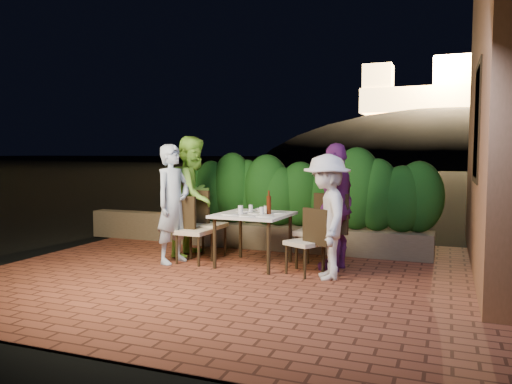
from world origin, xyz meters
The scene contains 31 objects.
ground centered at (0.00, 0.00, -0.02)m, with size 400.00×400.00×0.00m, color black.
terrace_floor centered at (0.00, 0.50, -0.07)m, with size 7.00×6.00×0.15m, color brown.
window_pane centered at (2.82, 1.50, 2.00)m, with size 0.08×1.00×1.40m, color black.
window_frame centered at (2.81, 1.50, 2.00)m, with size 0.06×1.15×1.55m, color black.
planter centered at (0.20, 2.30, 0.20)m, with size 4.20×0.55×0.40m, color brown.
hedge centered at (0.20, 2.30, 0.95)m, with size 4.00×0.70×1.10m, color #134011, non-canonical shape.
parapet centered at (-2.80, 2.30, 0.25)m, with size 2.20×0.30×0.50m, color brown.
hill centered at (2.00, 60.00, -4.00)m, with size 52.00×40.00×22.00m, color black.
fortress centered at (2.00, 60.00, 10.50)m, with size 26.00×8.00×8.00m, color #FFCC7A, non-canonical shape.
dining_table centered at (-0.12, 0.97, 0.38)m, with size 0.99×0.99×0.75m, color white, non-canonical shape.
plate_nw centered at (-0.39, 0.75, 0.76)m, with size 0.24×0.24×0.01m, color white.
plate_sw centered at (-0.35, 1.17, 0.76)m, with size 0.21×0.21×0.01m, color white.
plate_ne centered at (0.14, 0.73, 0.76)m, with size 0.24×0.24×0.01m, color white.
plate_se centered at (0.19, 1.15, 0.76)m, with size 0.24×0.24×0.01m, color white.
plate_centre centered at (-0.09, 0.97, 0.76)m, with size 0.22×0.22×0.01m, color white.
plate_front centered at (-0.10, 0.68, 0.76)m, with size 0.22×0.22×0.01m, color white.
glass_nw centered at (-0.27, 0.85, 0.81)m, with size 0.07×0.07×0.12m, color silver.
glass_sw centered at (-0.23, 1.14, 0.80)m, with size 0.06×0.06×0.10m, color silver.
glass_ne centered at (0.04, 0.87, 0.81)m, with size 0.06×0.06×0.11m, color silver.
glass_se centered at (0.01, 1.13, 0.80)m, with size 0.06×0.06×0.10m, color silver.
beer_bottle centered at (0.11, 0.98, 0.92)m, with size 0.06×0.06×0.33m, color #461A0B, non-canonical shape.
bowl centered at (-0.13, 1.28, 0.77)m, with size 0.16×0.16×0.04m, color white.
chair_left_front centered at (-0.99, 0.81, 0.49)m, with size 0.45×0.45×0.98m, color black, non-canonical shape.
chair_left_back centered at (-0.99, 1.26, 0.52)m, with size 0.48×0.48×1.03m, color black, non-canonical shape.
chair_right_front centered at (0.71, 0.71, 0.45)m, with size 0.41×0.41×0.90m, color black, non-canonical shape.
chair_right_back centered at (0.75, 1.14, 0.53)m, with size 0.49×0.49×1.06m, color black, non-canonical shape.
diner_blue centered at (-1.29, 0.72, 0.87)m, with size 0.63×0.42×1.74m, color #A9C1D9.
diner_green centered at (-1.26, 1.30, 0.93)m, with size 0.91×0.71×1.87m, color #8DDE45.
diner_white centered at (1.03, 0.61, 0.80)m, with size 1.03×0.59×1.60m, color silver.
diner_purple centered at (1.04, 1.16, 0.88)m, with size 1.03×0.43×1.75m, color #66236A.
parapet_lamp centered at (-2.28, 2.30, 0.57)m, with size 0.10×0.10×0.14m, color orange.
Camera 1 is at (2.45, -5.61, 1.62)m, focal length 35.00 mm.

